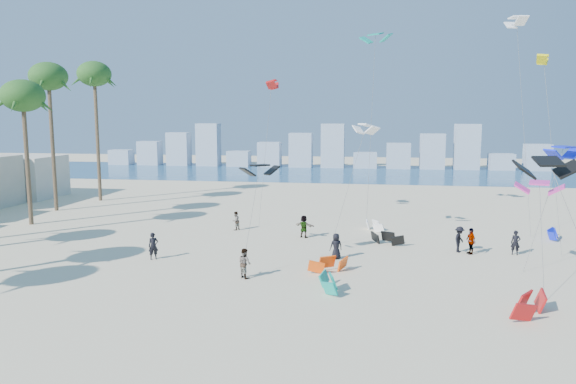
# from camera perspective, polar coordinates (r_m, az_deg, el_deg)

# --- Properties ---
(ground) EXTENTS (220.00, 220.00, 0.00)m
(ground) POSITION_cam_1_polar(r_m,az_deg,el_deg) (24.20, -13.51, -15.86)
(ground) COLOR beige
(ground) RESTS_ON ground
(ocean) EXTENTS (220.00, 220.00, 0.00)m
(ocean) POSITION_cam_1_polar(r_m,az_deg,el_deg) (93.30, 3.50, 2.08)
(ocean) COLOR navy
(ocean) RESTS_ON ground
(kitesurfer_near) EXTENTS (0.81, 0.73, 1.86)m
(kitesurfer_near) POSITION_cam_1_polar(r_m,az_deg,el_deg) (37.76, -14.24, -5.64)
(kitesurfer_near) COLOR black
(kitesurfer_near) RESTS_ON ground
(kitesurfer_mid) EXTENTS (1.12, 1.10, 1.82)m
(kitesurfer_mid) POSITION_cam_1_polar(r_m,az_deg,el_deg) (32.68, -4.68, -7.60)
(kitesurfer_mid) COLOR gray
(kitesurfer_mid) RESTS_ON ground
(kitesurfers_far) EXTENTS (22.52, 9.04, 1.89)m
(kitesurfers_far) POSITION_cam_1_polar(r_m,az_deg,el_deg) (40.77, 9.23, -4.52)
(kitesurfers_far) COLOR black
(kitesurfers_far) RESTS_ON ground
(grounded_kites) EXTENTS (19.64, 21.91, 1.06)m
(grounded_kites) POSITION_cam_1_polar(r_m,az_deg,el_deg) (36.12, 13.94, -7.04)
(grounded_kites) COLOR #0C9281
(grounded_kites) RESTS_ON ground
(flying_kites) EXTENTS (31.78, 31.49, 18.53)m
(flying_kites) POSITION_cam_1_polar(r_m,az_deg,el_deg) (41.80, 17.33, 9.65)
(flying_kites) COLOR black
(flying_kites) RESTS_ON ground
(distant_skyline) EXTENTS (85.00, 3.00, 8.40)m
(distant_skyline) POSITION_cam_1_polar(r_m,az_deg,el_deg) (103.07, 3.39, 4.37)
(distant_skyline) COLOR #9EADBF
(distant_skyline) RESTS_ON ground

